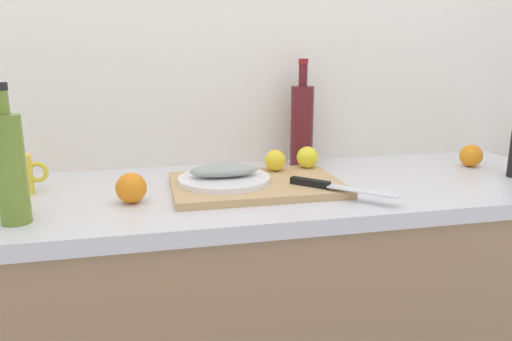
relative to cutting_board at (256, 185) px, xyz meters
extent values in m
cube|color=white|center=(-0.03, 0.34, 0.34)|extent=(3.20, 0.05, 2.50)
cube|color=#9E7A56|center=(-0.03, 0.02, -0.48)|extent=(2.00, 0.58, 0.86)
cube|color=silver|center=(-0.03, 0.02, -0.03)|extent=(2.00, 0.60, 0.04)
cube|color=tan|center=(0.00, 0.00, 0.00)|extent=(0.46, 0.32, 0.02)
cylinder|color=white|center=(-0.09, 0.01, 0.02)|extent=(0.25, 0.25, 0.01)
ellipsoid|color=#999E99|center=(-0.09, 0.01, 0.04)|extent=(0.19, 0.08, 0.04)
cube|color=silver|center=(0.23, -0.18, 0.02)|extent=(0.15, 0.15, 0.00)
cube|color=black|center=(0.13, -0.08, 0.02)|extent=(0.09, 0.09, 0.02)
sphere|color=yellow|center=(0.08, 0.10, 0.04)|extent=(0.06, 0.06, 0.06)
sphere|color=yellow|center=(0.19, 0.12, 0.04)|extent=(0.07, 0.07, 0.07)
cylinder|color=olive|center=(-0.57, -0.15, 0.11)|extent=(0.06, 0.06, 0.24)
cylinder|color=olive|center=(-0.57, -0.15, 0.25)|extent=(0.03, 0.03, 0.05)
cylinder|color=black|center=(-0.57, -0.15, 0.28)|extent=(0.03, 0.03, 0.02)
cylinder|color=#59191E|center=(0.21, 0.24, 0.12)|extent=(0.07, 0.07, 0.26)
cylinder|color=#59191E|center=(0.21, 0.24, 0.28)|extent=(0.03, 0.03, 0.07)
cylinder|color=maroon|center=(0.21, 0.24, 0.33)|extent=(0.03, 0.03, 0.02)
cylinder|color=yellow|center=(-0.62, 0.08, 0.04)|extent=(0.08, 0.08, 0.10)
torus|color=yellow|center=(-0.57, 0.08, 0.05)|extent=(0.06, 0.01, 0.06)
sphere|color=orange|center=(0.74, 0.10, 0.03)|extent=(0.07, 0.07, 0.07)
sphere|color=orange|center=(-0.33, -0.06, 0.03)|extent=(0.08, 0.08, 0.08)
camera|label=1|loc=(-0.28, -1.23, 0.35)|focal=33.41mm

